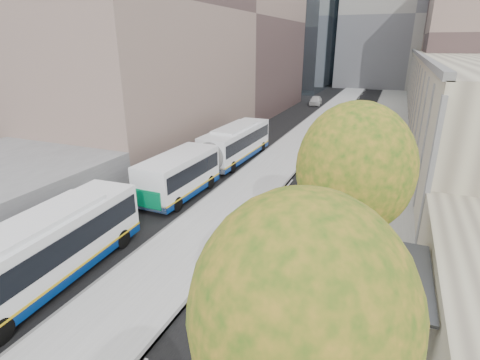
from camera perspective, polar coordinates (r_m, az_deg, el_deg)
The scene contains 10 objects.
bus_platform at distance 37.53m, azimuth 8.61°, elevation 5.40°, with size 4.25×150.00×0.15m, color #B5B5B5.
sidewalk at distance 36.57m, azimuth 20.86°, elevation 3.84°, with size 4.75×150.00×0.08m, color gray.
building_tan at distance 65.46m, azimuth 32.71°, elevation 12.27°, with size 18.00×92.00×8.00m, color gray.
building_midrise at distance 49.52m, azimuth -11.84°, elevation 23.26°, with size 24.00×46.00×25.00m, color gray.
building_far_block at distance 96.49m, azimuth 25.07°, elevation 21.71°, with size 30.00×18.00×30.00m, color gray.
bus_shelter at distance 13.48m, azimuth 23.84°, elevation -14.61°, with size 1.90×4.40×2.53m.
tree_b at distance 7.02m, azimuth 9.31°, elevation -19.60°, with size 4.00×4.00×6.97m.
tree_c at distance 14.02m, azimuth 17.10°, elevation 1.63°, with size 4.20×4.20×7.28m.
bus_far at distance 28.61m, azimuth -3.74°, elevation 3.97°, with size 2.93×16.91×2.81m.
distant_car at distance 63.12m, azimuth 11.45°, elevation 11.81°, with size 1.75×4.34×1.48m, color silver.
Camera 1 is at (4.64, -0.32, 9.49)m, focal length 28.00 mm.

